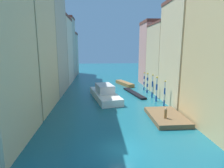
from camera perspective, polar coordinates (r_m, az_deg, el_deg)
name	(u,v)px	position (r m, az deg, el deg)	size (l,w,h in m)	color
ground_plane	(108,91)	(41.67, -1.27, -2.28)	(154.00, 154.00, 0.00)	#196070
building_left_1	(22,39)	(31.35, -26.21, 12.40)	(8.03, 10.93, 21.90)	beige
building_left_2	(43,40)	(42.17, -20.53, 12.54)	(8.03, 11.86, 22.38)	#BCB299
building_left_3	(56,50)	(53.42, -16.98, 9.94)	(8.03, 10.94, 17.96)	beige
building_left_4	(62,48)	(62.40, -15.23, 10.71)	(8.03, 7.44, 19.23)	#BCB299
building_left_5	(66,54)	(70.22, -13.97, 9.11)	(8.03, 7.72, 15.14)	#BCB299
building_right_1	(191,53)	(34.22, 23.33, 8.82)	(8.03, 9.34, 17.60)	beige
building_right_2	(169,58)	(42.90, 17.28, 7.71)	(8.03, 9.66, 14.93)	beige
building_right_3	(157,53)	(51.10, 13.68, 9.27)	(8.03, 7.89, 16.52)	tan
waterfront_dock	(166,117)	(26.87, 16.50, -9.70)	(4.42, 7.08, 0.62)	brown
person_on_dock	(166,113)	(25.20, 16.28, -8.77)	(0.36, 0.36, 1.42)	olive
mooring_pole_0	(165,93)	(31.84, 16.00, -2.75)	(0.28, 0.28, 4.42)	#1E479E
mooring_pole_1	(157,89)	(34.32, 13.68, -1.44)	(0.36, 0.36, 4.64)	#1E479E
mooring_pole_2	(152,86)	(36.82, 12.43, -0.54)	(0.32, 0.32, 4.66)	#1E479E
mooring_pole_3	(147,83)	(40.66, 10.93, 0.44)	(0.39, 0.39, 4.40)	#1E479E
mooring_pole_4	(144,81)	(43.24, 9.95, 0.95)	(0.31, 0.31, 4.20)	#1E479E
vaporetto_white	(105,94)	(35.48, -2.26, -3.01)	(6.02, 12.14, 2.80)	white
gondola_black	(134,93)	(39.57, 6.81, -2.81)	(3.19, 9.69, 0.36)	black
motorboat_0	(124,83)	(48.69, 3.90, 0.17)	(4.11, 7.73, 0.85)	olive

